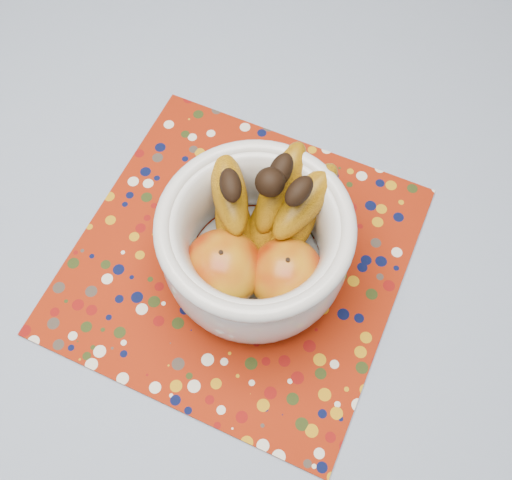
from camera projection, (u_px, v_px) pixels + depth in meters
table at (171, 240)px, 0.86m from camera, size 1.20×1.20×0.75m
tablecloth at (163, 212)px, 0.78m from camera, size 1.32×1.32×0.01m
placemat at (239, 259)px, 0.75m from camera, size 0.47×0.47×0.00m
fruit_bowl at (260, 236)px, 0.67m from camera, size 0.23×0.23×0.17m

